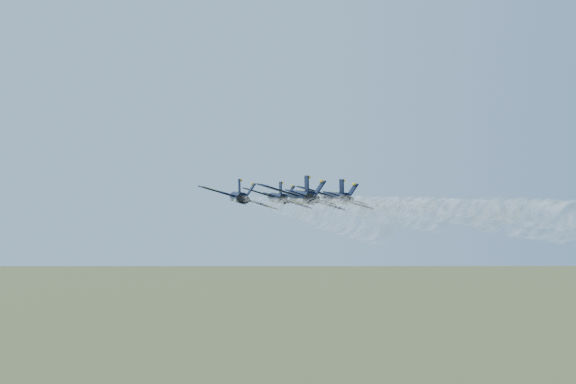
{
  "coord_description": "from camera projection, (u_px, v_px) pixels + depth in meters",
  "views": [
    {
      "loc": [
        -11.52,
        -119.13,
        99.04
      ],
      "look_at": [
        -1.96,
        0.39,
        101.04
      ],
      "focal_mm": 40.0,
      "sensor_mm": 36.0,
      "label": 1
    }
  ],
  "objects": [
    {
      "name": "jet_slot",
      "position": [
        301.0,
        197.0,
        103.99
      ],
      "size": [
        14.67,
        19.6,
        5.55
      ],
      "rotation": [
        0.0,
        0.29,
        0.1
      ],
      "color": "black"
    },
    {
      "name": "smoke_trail_lead",
      "position": [
        355.0,
        194.0,
        76.31
      ],
      "size": [
        9.53,
        73.66,
        2.99
      ],
      "rotation": [
        0.0,
        0.29,
        0.1
      ],
      "color": "white"
    },
    {
      "name": "jet_right",
      "position": [
        335.0,
        198.0,
        119.13
      ],
      "size": [
        14.67,
        19.6,
        5.55
      ],
      "rotation": [
        0.0,
        0.29,
        0.1
      ],
      "color": "black"
    },
    {
      "name": "smoke_trail_slot",
      "position": [
        450.0,
        190.0,
        48.45
      ],
      "size": [
        9.53,
        73.66,
        2.99
      ],
      "rotation": [
        0.0,
        0.29,
        0.1
      ],
      "color": "white"
    },
    {
      "name": "jet_lead",
      "position": [
        277.0,
        198.0,
        131.85
      ],
      "size": [
        14.67,
        19.6,
        5.55
      ],
      "rotation": [
        0.0,
        0.29,
        0.1
      ],
      "color": "black"
    },
    {
      "name": "smoke_trail_right",
      "position": [
        477.0,
        193.0,
        63.6
      ],
      "size": [
        9.53,
        73.66,
        2.99
      ],
      "rotation": [
        0.0,
        0.29,
        0.1
      ],
      "color": "white"
    },
    {
      "name": "smoke_trail_left",
      "position": [
        298.0,
        192.0,
        61.92
      ],
      "size": [
        9.53,
        73.66,
        2.99
      ],
      "rotation": [
        0.0,
        0.29,
        0.1
      ],
      "color": "white"
    },
    {
      "name": "jet_left",
      "position": [
        238.0,
        197.0,
        117.46
      ],
      "size": [
        14.67,
        19.6,
        5.55
      ],
      "rotation": [
        0.0,
        0.29,
        0.1
      ],
      "color": "black"
    }
  ]
}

